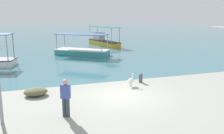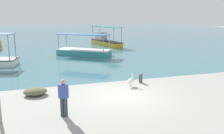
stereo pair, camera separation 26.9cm
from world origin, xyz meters
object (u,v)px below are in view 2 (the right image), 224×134
object	(u,v)px
fishing_boat_near_right	(105,40)
net_pile	(35,91)
fishing_boat_near_left	(84,51)
pelican	(131,81)
mooring_bollard	(141,78)
fisherman_standing	(64,97)

from	to	relation	value
fishing_boat_near_right	net_pile	bearing A→B (deg)	-116.00
fishing_boat_near_left	pelican	world-z (taller)	fishing_boat_near_left
mooring_bollard	fisherman_standing	world-z (taller)	fisherman_standing
fishing_boat_near_right	mooring_bollard	distance (m)	20.18
fishing_boat_near_right	fisherman_standing	bearing A→B (deg)	-110.23
pelican	mooring_bollard	size ratio (longest dim) A/B	1.30
mooring_bollard	net_pile	xyz separation A→B (m)	(-6.65, -0.57, -0.11)
fishing_boat_near_left	net_pile	size ratio (longest dim) A/B	4.51
pelican	fishing_boat_near_right	bearing A→B (deg)	78.24
net_pile	fishing_boat_near_right	bearing A→B (deg)	64.00
fishing_boat_near_right	fisherman_standing	xyz separation A→B (m)	(-8.82, -23.93, 0.25)
pelican	net_pile	world-z (taller)	pelican
pelican	mooring_bollard	bearing A→B (deg)	32.94
fishing_boat_near_left	pelican	xyz separation A→B (m)	(0.41, -12.65, -0.11)
pelican	fisherman_standing	bearing A→B (deg)	-143.04
fishing_boat_near_right	mooring_bollard	size ratio (longest dim) A/B	11.18
pelican	fisherman_standing	world-z (taller)	fisherman_standing
fisherman_standing	net_pile	xyz separation A→B (m)	(-1.17, 3.45, -0.69)
fishing_boat_near_right	pelican	world-z (taller)	fishing_boat_near_right
mooring_bollard	fishing_boat_near_left	bearing A→B (deg)	96.37
mooring_bollard	net_pile	size ratio (longest dim) A/B	0.48
pelican	fisherman_standing	xyz separation A→B (m)	(-4.55, -3.42, 0.53)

